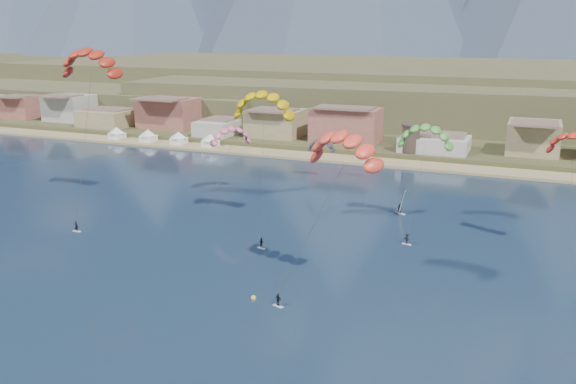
{
  "coord_description": "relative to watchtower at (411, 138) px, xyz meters",
  "views": [
    {
      "loc": [
        38.24,
        -59.8,
        37.03
      ],
      "look_at": [
        0.0,
        32.0,
        10.0
      ],
      "focal_mm": 37.23,
      "sensor_mm": 36.0,
      "label": 1
    }
  ],
  "objects": [
    {
      "name": "kitesurfer_orange",
      "position": [
        9.38,
        -96.44,
        15.69
      ],
      "size": [
        13.81,
        12.77,
        25.34
      ],
      "color": "silver",
      "rests_on": "ground"
    },
    {
      "name": "beach",
      "position": [
        -5.0,
        -8.0,
        -6.12
      ],
      "size": [
        2200.0,
        12.0,
        0.9
      ],
      "color": "tan",
      "rests_on": "ground"
    },
    {
      "name": "foothills",
      "position": [
        17.39,
        118.47,
        2.71
      ],
      "size": [
        940.0,
        210.0,
        18.0
      ],
      "color": "brown",
      "rests_on": "ground"
    },
    {
      "name": "distant_kite_dark",
      "position": [
        -16.56,
        -32.24,
        2.82
      ],
      "size": [
        7.6,
        5.52,
        12.54
      ],
      "color": "#262626",
      "rests_on": "ground"
    },
    {
      "name": "town",
      "position": [
        -45.0,
        8.0,
        1.63
      ],
      "size": [
        400.0,
        24.0,
        12.0
      ],
      "color": "beige",
      "rests_on": "ground"
    },
    {
      "name": "watchtower",
      "position": [
        0.0,
        0.0,
        0.0
      ],
      "size": [
        5.82,
        5.82,
        8.6
      ],
      "color": "#47382D",
      "rests_on": "ground"
    },
    {
      "name": "ground",
      "position": [
        -5.0,
        -114.0,
        -6.37
      ],
      "size": [
        2400.0,
        2400.0,
        0.0
      ],
      "primitive_type": "plane",
      "color": "#0D1A32",
      "rests_on": "ground"
    },
    {
      "name": "windsurfer",
      "position": [
        9.11,
        -54.87,
        -4.85
      ],
      "size": [
        2.97,
        3.03,
        4.77
      ],
      "color": "silver",
      "rests_on": "ground"
    },
    {
      "name": "kitesurfer_green",
      "position": [
        14.39,
        -61.23,
        11.89
      ],
      "size": [
        11.0,
        14.35,
        21.94
      ],
      "color": "silver",
      "rests_on": "ground"
    },
    {
      "name": "buoy",
      "position": [
        -1.34,
        -103.59,
        -6.24
      ],
      "size": [
        0.76,
        0.76,
        0.76
      ],
      "color": "yellow",
      "rests_on": "ground"
    },
    {
      "name": "distant_kite_orange",
      "position": [
        39.38,
        -67.54,
        13.33
      ],
      "size": [
        9.64,
        7.51,
        22.46
      ],
      "color": "#262626",
      "rests_on": "ground"
    },
    {
      "name": "land",
      "position": [
        -5.0,
        446.0,
        -6.37
      ],
      "size": [
        2200.0,
        900.0,
        4.0
      ],
      "color": "brown",
      "rests_on": "ground"
    },
    {
      "name": "distant_kite_pink",
      "position": [
        -29.81,
        -55.93,
        8.38
      ],
      "size": [
        9.66,
        9.75,
        18.04
      ],
      "color": "#262626",
      "rests_on": "ground"
    },
    {
      "name": "beach_tents",
      "position": [
        -81.25,
        -8.0,
        -2.66
      ],
      "size": [
        43.4,
        6.4,
        5.0
      ],
      "color": "white",
      "rests_on": "ground"
    },
    {
      "name": "kitesurfer_red",
      "position": [
        -52.0,
        -74.41,
        25.1
      ],
      "size": [
        14.82,
        19.27,
        36.23
      ],
      "color": "silver",
      "rests_on": "ground"
    },
    {
      "name": "kitesurfer_yellow",
      "position": [
        -13.21,
        -74.14,
        18.1
      ],
      "size": [
        12.66,
        14.02,
        27.88
      ],
      "color": "silver",
      "rests_on": "ground"
    }
  ]
}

